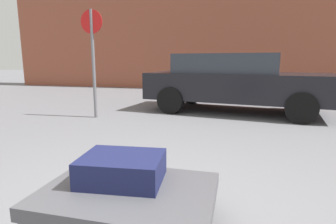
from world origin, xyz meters
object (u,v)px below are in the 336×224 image
suitcase_navy_rear_right (122,168)px  bollard_kerb_near (295,89)px  parked_car (234,81)px  luggage_cart (128,197)px  no_parking_sign (93,52)px

suitcase_navy_rear_right → bollard_kerb_near: bearing=65.3°
suitcase_navy_rear_right → parked_car: 5.21m
parked_car → bollard_kerb_near: (1.86, 2.35, -0.39)m
luggage_cart → no_parking_sign: no_parking_sign is taller
luggage_cart → no_parking_sign: 4.55m
parked_car → no_parking_sign: no_parking_sign is taller
luggage_cart → parked_car: bearing=82.6°
parked_car → bollard_kerb_near: bearing=51.7°
suitcase_navy_rear_right → bollard_kerb_near: 7.94m
luggage_cart → no_parking_sign: bearing=121.7°
suitcase_navy_rear_right → no_parking_sign: 4.37m
suitcase_navy_rear_right → no_parking_sign: (-2.22, 3.63, 1.00)m
suitcase_navy_rear_right → bollard_kerb_near: (2.63, 7.49, -0.07)m
luggage_cart → suitcase_navy_rear_right: 0.22m
parked_car → bollard_kerb_near: 3.02m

